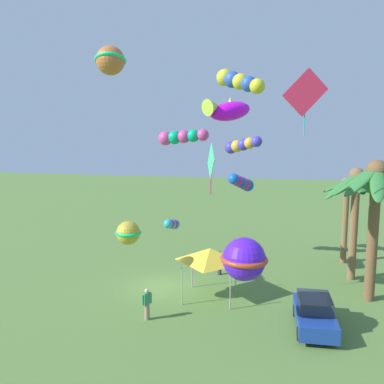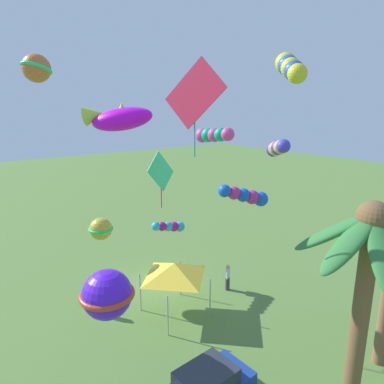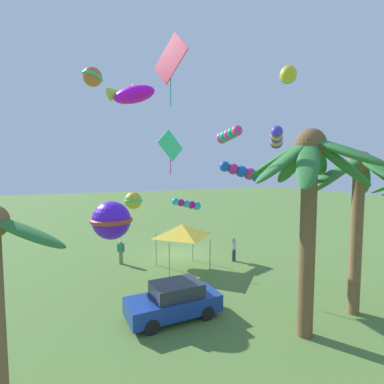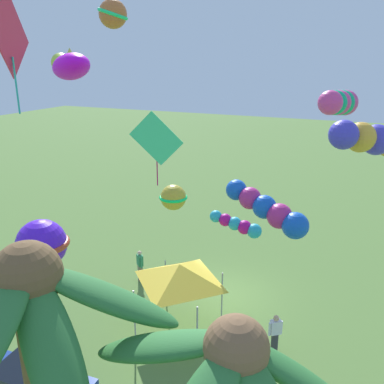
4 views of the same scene
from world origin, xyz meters
name	(u,v)px [view 2 (image 2 of 4)]	position (x,y,z in m)	size (l,w,h in m)	color
ground_plane	(159,284)	(0.00, 0.00, 0.00)	(120.00, 120.00, 0.00)	#567A38
palm_tree_2	(367,258)	(-0.62, 11.62, 5.83)	(4.50, 4.79, 7.75)	brown
spectator_0	(94,299)	(4.29, 0.46, 0.81)	(0.44, 0.42, 1.59)	gray
spectator_1	(228,277)	(-2.87, 2.97, 0.81)	(0.45, 0.42, 1.59)	#38383D
festival_tent	(174,270)	(0.94, 3.02, 2.47)	(2.86, 2.86, 2.85)	#9E9EA3
kite_tube_0	(213,135)	(-3.99, 0.19, 8.87)	(1.15, 3.48, 1.10)	#DA3C8C
kite_ball_1	(107,294)	(5.51, 5.28, 3.80)	(2.74, 2.74, 1.86)	#4D18E0
kite_tube_2	(170,227)	(-0.52, 0.45, 3.76)	(2.25, 0.62, 0.97)	#22A4C1
kite_tube_3	(290,67)	(-6.64, 3.60, 12.68)	(3.27, 3.58, 2.02)	gold
kite_diamond_4	(195,95)	(3.28, 7.65, 10.88)	(0.86, 2.02, 3.02)	#F02A4D
kite_fish_5	(118,118)	(4.25, 4.34, 10.12)	(2.64, 2.32, 1.18)	#D60BE9
kite_ball_6	(101,229)	(3.12, -0.90, 4.04)	(1.89, 1.89, 1.23)	gold
kite_tube_7	(245,196)	(-2.65, 4.35, 6.09)	(2.71, 1.39, 1.33)	blue
kite_tube_8	(277,148)	(-5.41, 4.03, 8.32)	(2.32, 2.65, 1.26)	#3F38C9
kite_diamond_9	(161,172)	(1.72, 3.16, 7.64)	(1.82, 0.67, 2.68)	#40E68F
kite_ball_10	(36,68)	(5.70, -0.49, 12.17)	(1.68, 1.69, 1.22)	#BC632D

